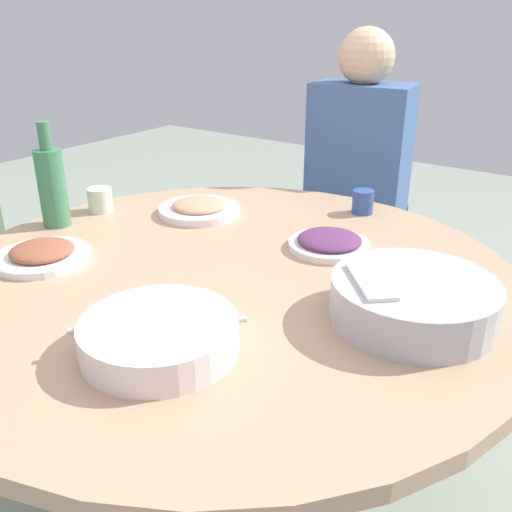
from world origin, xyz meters
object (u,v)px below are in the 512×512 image
diner_left (359,159)px  rice_bowl (413,299)px  dish_shrimp (200,208)px  green_bottle (52,185)px  dish_eggplant (329,242)px  stool_for_diner_left (349,294)px  tea_cup_far (100,200)px  dish_stirfry (42,254)px  soup_bowl (159,337)px  round_dining_table (228,305)px  tea_cup_near (363,202)px

diner_left → rice_bowl: bearing=-148.8°
dish_shrimp → green_bottle: (-0.29, 0.26, 0.10)m
dish_eggplant → diner_left: bearing=20.4°
dish_shrimp → stool_for_diner_left: (0.68, -0.17, -0.52)m
dish_shrimp → tea_cup_far: size_ratio=3.35×
dish_stirfry → tea_cup_far: 0.35m
dish_stirfry → dish_shrimp: bearing=-10.5°
rice_bowl → dish_eggplant: (0.21, 0.29, -0.03)m
dish_eggplant → soup_bowl: bearing=177.7°
round_dining_table → stool_for_diner_left: bearing=8.1°
dish_shrimp → diner_left: diner_left is taller
round_dining_table → stool_for_diner_left: 1.04m
dish_shrimp → dish_eggplant: dish_shrimp is taller
rice_bowl → stool_for_diner_left: size_ratio=0.68×
round_dining_table → dish_stirfry: (-0.20, 0.39, 0.10)m
green_bottle → tea_cup_near: size_ratio=4.15×
tea_cup_near → tea_cup_far: 0.76m
tea_cup_near → stool_for_diner_left: tea_cup_near is taller
dish_stirfry → tea_cup_near: (0.74, -0.46, 0.02)m
dish_shrimp → green_bottle: size_ratio=0.83×
round_dining_table → tea_cup_far: bearing=78.3°
rice_bowl → tea_cup_near: size_ratio=4.63×
green_bottle → rice_bowl: bearing=-86.1°
soup_bowl → dish_stirfry: (0.12, 0.49, -0.01)m
diner_left → round_dining_table: bearing=-171.9°
soup_bowl → dish_stirfry: bearing=76.7°
soup_bowl → dish_eggplant: size_ratio=1.36×
round_dining_table → rice_bowl: size_ratio=4.21×
rice_bowl → round_dining_table: bearing=95.0°
dish_eggplant → diner_left: diner_left is taller
soup_bowl → tea_cup_near: bearing=1.7°
soup_bowl → stool_for_diner_left: 1.38m
rice_bowl → soup_bowl: (-0.35, 0.31, -0.01)m
soup_bowl → tea_cup_far: size_ratio=3.92×
dish_shrimp → tea_cup_far: tea_cup_far is taller
green_bottle → stool_for_diner_left: green_bottle is taller
tea_cup_near → diner_left: 0.45m
green_bottle → diner_left: (0.97, -0.43, -0.07)m
dish_eggplant → tea_cup_far: size_ratio=2.88×
soup_bowl → dish_shrimp: soup_bowl is taller
soup_bowl → dish_shrimp: 0.70m
dish_shrimp → diner_left: size_ratio=0.31×
stool_for_diner_left → diner_left: (-0.00, 0.00, 0.55)m
rice_bowl → tea_cup_far: size_ratio=4.49×
tea_cup_far → dish_shrimp: bearing=-59.4°
rice_bowl → dish_shrimp: bearing=72.6°
round_dining_table → tea_cup_far: 0.58m
round_dining_table → dish_shrimp: bearing=49.2°
dish_stirfry → dish_eggplant: bearing=-48.8°
dish_shrimp → dish_eggplant: bearing=-91.7°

